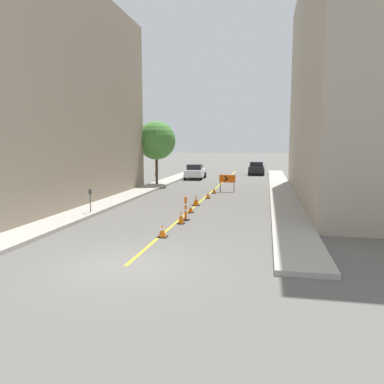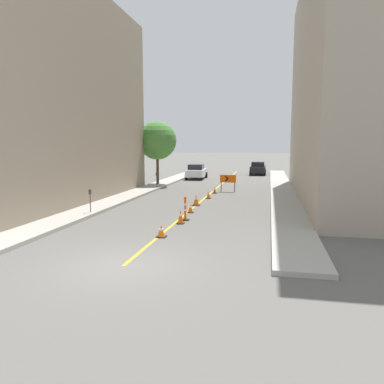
{
  "view_description": "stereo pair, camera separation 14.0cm",
  "coord_description": "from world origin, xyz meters",
  "px_view_note": "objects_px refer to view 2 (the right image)",
  "views": [
    {
      "loc": [
        4.21,
        -10.58,
        3.76
      ],
      "look_at": [
        0.02,
        10.44,
        1.0
      ],
      "focal_mm": 35.0,
      "sensor_mm": 36.0,
      "label": 1
    },
    {
      "loc": [
        4.35,
        -10.55,
        3.76
      ],
      "look_at": [
        0.02,
        10.44,
        1.0
      ],
      "focal_mm": 35.0,
      "sensor_mm": 36.0,
      "label": 2
    }
  ],
  "objects_px": {
    "traffic_cone_fifth": "(208,195)",
    "traffic_cone_farthest": "(215,190)",
    "delineator_post_front": "(185,210)",
    "street_tree_left_near": "(157,140)",
    "parked_car_curb_mid": "(258,168)",
    "parking_meter_near_curb": "(90,196)",
    "traffic_cone_nearest": "(161,231)",
    "traffic_cone_fourth": "(196,200)",
    "parked_car_curb_near": "(196,171)",
    "parking_meter_far_curb": "(157,177)",
    "traffic_cone_second": "(181,217)",
    "arrow_barricade_primary": "(228,179)",
    "traffic_cone_third": "(191,208)"
  },
  "relations": [
    {
      "from": "traffic_cone_fifth",
      "to": "traffic_cone_farthest",
      "type": "distance_m",
      "value": 2.8
    },
    {
      "from": "delineator_post_front",
      "to": "street_tree_left_near",
      "type": "distance_m",
      "value": 16.16
    },
    {
      "from": "parked_car_curb_mid",
      "to": "parking_meter_near_curb",
      "type": "relative_size",
      "value": 3.48
    },
    {
      "from": "traffic_cone_nearest",
      "to": "delineator_post_front",
      "type": "height_order",
      "value": "delineator_post_front"
    },
    {
      "from": "traffic_cone_fourth",
      "to": "parking_meter_near_curb",
      "type": "height_order",
      "value": "parking_meter_near_curb"
    },
    {
      "from": "parked_car_curb_near",
      "to": "parking_meter_far_curb",
      "type": "xyz_separation_m",
      "value": [
        -1.52,
        -9.69,
        0.25
      ]
    },
    {
      "from": "traffic_cone_second",
      "to": "street_tree_left_near",
      "type": "relative_size",
      "value": 0.12
    },
    {
      "from": "parked_car_curb_mid",
      "to": "parking_meter_near_curb",
      "type": "height_order",
      "value": "parked_car_curb_mid"
    },
    {
      "from": "traffic_cone_fifth",
      "to": "parking_meter_near_curb",
      "type": "distance_m",
      "value": 8.98
    },
    {
      "from": "traffic_cone_second",
      "to": "delineator_post_front",
      "type": "relative_size",
      "value": 0.55
    },
    {
      "from": "arrow_barricade_primary",
      "to": "delineator_post_front",
      "type": "bearing_deg",
      "value": -94.99
    },
    {
      "from": "street_tree_left_near",
      "to": "traffic_cone_fourth",
      "type": "bearing_deg",
      "value": -61.38
    },
    {
      "from": "traffic_cone_nearest",
      "to": "arrow_barricade_primary",
      "type": "xyz_separation_m",
      "value": [
        1.07,
        15.03,
        0.74
      ]
    },
    {
      "from": "parking_meter_near_curb",
      "to": "street_tree_left_near",
      "type": "xyz_separation_m",
      "value": [
        -0.64,
        14.36,
        3.01
      ]
    },
    {
      "from": "traffic_cone_fourth",
      "to": "parked_car_curb_mid",
      "type": "height_order",
      "value": "parked_car_curb_mid"
    },
    {
      "from": "traffic_cone_third",
      "to": "traffic_cone_farthest",
      "type": "xyz_separation_m",
      "value": [
        0.14,
        8.33,
        0.0
      ]
    },
    {
      "from": "traffic_cone_farthest",
      "to": "traffic_cone_third",
      "type": "bearing_deg",
      "value": -90.96
    },
    {
      "from": "arrow_barricade_primary",
      "to": "traffic_cone_second",
      "type": "bearing_deg",
      "value": -94.91
    },
    {
      "from": "parking_meter_near_curb",
      "to": "traffic_cone_fourth",
      "type": "bearing_deg",
      "value": 41.07
    },
    {
      "from": "traffic_cone_third",
      "to": "arrow_barricade_primary",
      "type": "distance_m",
      "value": 9.56
    },
    {
      "from": "traffic_cone_third",
      "to": "parking_meter_near_curb",
      "type": "height_order",
      "value": "parking_meter_near_curb"
    },
    {
      "from": "traffic_cone_fourth",
      "to": "traffic_cone_nearest",
      "type": "bearing_deg",
      "value": -89.11
    },
    {
      "from": "traffic_cone_nearest",
      "to": "parked_car_curb_mid",
      "type": "height_order",
      "value": "parked_car_curb_mid"
    },
    {
      "from": "traffic_cone_nearest",
      "to": "traffic_cone_second",
      "type": "bearing_deg",
      "value": 86.46
    },
    {
      "from": "traffic_cone_fifth",
      "to": "street_tree_left_near",
      "type": "relative_size",
      "value": 0.09
    },
    {
      "from": "parked_car_curb_near",
      "to": "parking_meter_far_curb",
      "type": "distance_m",
      "value": 9.81
    },
    {
      "from": "traffic_cone_third",
      "to": "traffic_cone_fifth",
      "type": "bearing_deg",
      "value": 88.92
    },
    {
      "from": "traffic_cone_nearest",
      "to": "traffic_cone_fourth",
      "type": "bearing_deg",
      "value": 90.89
    },
    {
      "from": "parked_car_curb_near",
      "to": "traffic_cone_fifth",
      "type": "bearing_deg",
      "value": -78.55
    },
    {
      "from": "parking_meter_near_curb",
      "to": "parked_car_curb_near",
      "type": "bearing_deg",
      "value": 85.97
    },
    {
      "from": "traffic_cone_third",
      "to": "parked_car_curb_mid",
      "type": "distance_m",
      "value": 27.02
    },
    {
      "from": "traffic_cone_fourth",
      "to": "parking_meter_near_curb",
      "type": "relative_size",
      "value": 0.54
    },
    {
      "from": "traffic_cone_third",
      "to": "parked_car_curb_near",
      "type": "xyz_separation_m",
      "value": [
        -3.52,
        19.83,
        0.56
      ]
    },
    {
      "from": "traffic_cone_third",
      "to": "parked_car_curb_near",
      "type": "height_order",
      "value": "parked_car_curb_near"
    },
    {
      "from": "parking_meter_near_curb",
      "to": "traffic_cone_second",
      "type": "bearing_deg",
      "value": -11.92
    },
    {
      "from": "traffic_cone_nearest",
      "to": "traffic_cone_third",
      "type": "height_order",
      "value": "traffic_cone_nearest"
    },
    {
      "from": "traffic_cone_nearest",
      "to": "parking_meter_far_curb",
      "type": "xyz_separation_m",
      "value": [
        -5.0,
        15.7,
        0.8
      ]
    },
    {
      "from": "delineator_post_front",
      "to": "parked_car_curb_mid",
      "type": "height_order",
      "value": "parked_car_curb_mid"
    },
    {
      "from": "traffic_cone_nearest",
      "to": "street_tree_left_near",
      "type": "bearing_deg",
      "value": 107.28
    },
    {
      "from": "traffic_cone_nearest",
      "to": "traffic_cone_fifth",
      "type": "relative_size",
      "value": 0.97
    },
    {
      "from": "traffic_cone_farthest",
      "to": "parked_car_curb_near",
      "type": "relative_size",
      "value": 0.11
    },
    {
      "from": "traffic_cone_farthest",
      "to": "arrow_barricade_primary",
      "type": "distance_m",
      "value": 1.62
    },
    {
      "from": "arrow_barricade_primary",
      "to": "street_tree_left_near",
      "type": "distance_m",
      "value": 8.01
    },
    {
      "from": "street_tree_left_near",
      "to": "traffic_cone_second",
      "type": "bearing_deg",
      "value": -69.4
    },
    {
      "from": "traffic_cone_farthest",
      "to": "parked_car_curb_mid",
      "type": "bearing_deg",
      "value": 81.71
    },
    {
      "from": "traffic_cone_second",
      "to": "delineator_post_front",
      "type": "xyz_separation_m",
      "value": [
        0.04,
        0.82,
        0.19
      ]
    },
    {
      "from": "traffic_cone_fourth",
      "to": "street_tree_left_near",
      "type": "distance_m",
      "value": 12.11
    },
    {
      "from": "traffic_cone_third",
      "to": "parking_meter_near_curb",
      "type": "relative_size",
      "value": 0.39
    },
    {
      "from": "traffic_cone_nearest",
      "to": "delineator_post_front",
      "type": "distance_m",
      "value": 3.51
    },
    {
      "from": "parked_car_curb_mid",
      "to": "parking_meter_near_curb",
      "type": "bearing_deg",
      "value": -105.0
    }
  ]
}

